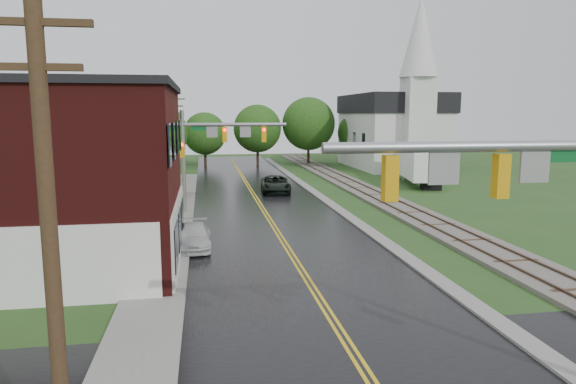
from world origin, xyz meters
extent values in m
cube|color=black|center=(0.00, 30.00, 0.00)|extent=(10.00, 90.00, 0.02)
cube|color=gray|center=(5.40, 35.00, 0.00)|extent=(0.80, 70.00, 0.12)
cube|color=gray|center=(-6.20, 25.00, 0.00)|extent=(2.40, 50.00, 0.12)
cube|color=#46100F|center=(-12.50, 15.00, 4.00)|extent=(14.00, 10.00, 8.00)
cube|color=silver|center=(-5.45, 15.00, 1.50)|extent=(0.10, 9.50, 3.00)
cube|color=black|center=(-12.50, 15.00, 8.15)|extent=(14.30, 10.30, 0.30)
cube|color=tan|center=(-11.00, 26.00, 3.20)|extent=(8.00, 7.00, 6.40)
cube|color=#3F0F0C|center=(-10.00, 35.00, 2.20)|extent=(7.00, 6.00, 4.40)
cube|color=silver|center=(20.00, 55.00, 3.50)|extent=(10.00, 16.00, 7.00)
cube|color=black|center=(20.00, 55.00, 8.20)|extent=(10.40, 16.40, 2.40)
cube|color=silver|center=(20.00, 47.00, 5.50)|extent=(3.20, 3.20, 11.00)
cone|color=silver|center=(20.00, 47.00, 15.50)|extent=(4.40, 4.40, 9.00)
cube|color=#59544C|center=(10.00, 35.00, 0.10)|extent=(3.20, 80.00, 0.20)
cube|color=#4C3828|center=(9.28, 35.00, 0.24)|extent=(0.10, 80.00, 0.12)
cube|color=#4C3828|center=(10.72, 35.00, 0.24)|extent=(0.10, 80.00, 0.12)
cylinder|color=gray|center=(2.00, 2.00, 6.20)|extent=(7.20, 0.26, 0.26)
cube|color=orange|center=(2.72, 2.00, 5.50)|extent=(0.32, 0.30, 1.05)
cube|color=orange|center=(-0.02, 2.00, 5.50)|extent=(0.32, 0.30, 1.05)
cube|color=gray|center=(3.58, 2.00, 5.70)|extent=(0.75, 0.06, 0.75)
cube|color=gray|center=(1.28, 2.00, 5.70)|extent=(0.75, 0.06, 0.75)
cube|color=#0C5926|center=(4.30, 2.00, 5.95)|extent=(1.40, 0.04, 0.30)
cylinder|color=gray|center=(-5.60, 27.00, 3.60)|extent=(0.28, 0.28, 7.20)
cylinder|color=gray|center=(-2.00, 27.00, 6.20)|extent=(7.20, 0.26, 0.26)
cube|color=orange|center=(-2.72, 27.00, 5.50)|extent=(0.32, 0.30, 1.05)
cube|color=orange|center=(0.02, 27.00, 5.50)|extent=(0.32, 0.30, 1.05)
cube|color=gray|center=(-3.58, 27.00, 5.70)|extent=(0.75, 0.06, 0.75)
cube|color=gray|center=(-1.28, 27.00, 5.70)|extent=(0.75, 0.06, 0.75)
cube|color=#0C5926|center=(-4.30, 27.00, 5.95)|extent=(1.40, 0.04, 0.30)
sphere|color=#FF0C0C|center=(-2.72, 26.82, 5.83)|extent=(0.20, 0.20, 0.20)
cylinder|color=#382616|center=(-6.80, 0.00, 4.50)|extent=(0.28, 0.28, 9.00)
cube|color=#382616|center=(-6.80, 0.00, 8.40)|extent=(1.80, 0.12, 0.12)
cube|color=#382616|center=(-6.80, 0.00, 7.70)|extent=(1.40, 0.12, 0.12)
cylinder|color=#382616|center=(-6.80, 22.00, 4.50)|extent=(0.28, 0.28, 9.00)
cube|color=#382616|center=(-6.80, 22.00, 8.40)|extent=(1.80, 0.12, 0.12)
cube|color=#382616|center=(-6.80, 22.00, 7.70)|extent=(1.40, 0.12, 0.12)
cylinder|color=#382616|center=(-6.80, 44.00, 4.50)|extent=(0.28, 0.28, 9.00)
cube|color=#382616|center=(-6.80, 44.00, 8.40)|extent=(1.80, 0.12, 0.12)
cube|color=#382616|center=(-6.80, 44.00, 7.70)|extent=(1.40, 0.12, 0.12)
cylinder|color=black|center=(-18.00, 32.00, 1.71)|extent=(0.36, 0.36, 3.42)
sphere|color=#1C4213|center=(-18.00, 32.00, 5.89)|extent=(7.60, 7.60, 7.60)
sphere|color=#1C4213|center=(-17.40, 31.60, 5.23)|extent=(5.32, 5.32, 5.32)
cylinder|color=black|center=(-14.00, 40.00, 1.35)|extent=(0.36, 0.36, 2.70)
sphere|color=#1C4213|center=(-14.00, 40.00, 4.65)|extent=(6.00, 6.00, 6.00)
sphere|color=#1C4213|center=(-13.40, 39.60, 4.12)|extent=(4.20, 4.20, 4.20)
cylinder|color=black|center=(-9.00, 46.00, 1.44)|extent=(0.36, 0.36, 2.88)
sphere|color=#1C4213|center=(-9.00, 46.00, 4.96)|extent=(6.40, 6.40, 6.40)
sphere|color=#1C4213|center=(-8.40, 45.60, 4.40)|extent=(4.48, 4.48, 4.48)
imported|color=black|center=(2.02, 35.56, 0.74)|extent=(2.87, 5.53, 1.49)
imported|color=silver|center=(-4.80, 17.48, 0.61)|extent=(1.78, 4.22, 1.22)
cube|color=black|center=(16.41, 34.97, 0.40)|extent=(1.92, 1.51, 0.80)
cylinder|color=gray|center=(16.41, 41.60, 0.40)|extent=(0.16, 0.16, 0.80)
cube|color=white|center=(16.41, 38.95, 2.13)|extent=(4.30, 10.85, 2.65)
camera|label=1|loc=(-4.18, -9.03, 6.96)|focal=32.00mm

